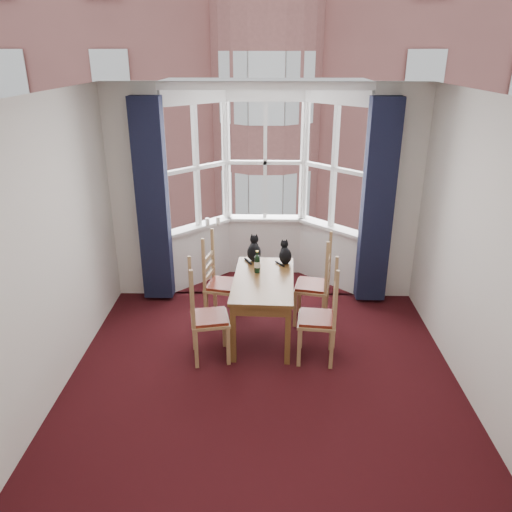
{
  "coord_description": "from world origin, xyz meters",
  "views": [
    {
      "loc": [
        0.02,
        -4.0,
        3.14
      ],
      "look_at": [
        -0.09,
        1.05,
        1.05
      ],
      "focal_mm": 35.0,
      "sensor_mm": 36.0,
      "label": 1
    }
  ],
  "objects_px": {
    "chair_right_near": "(325,320)",
    "candle_short": "(218,221)",
    "chair_left_far": "(216,285)",
    "candle_tall": "(207,222)",
    "wine_bottle": "(257,263)",
    "chair_left_near": "(201,320)",
    "dining_table": "(263,287)",
    "chair_right_far": "(319,287)",
    "cat_right": "(285,254)",
    "cat_left": "(254,251)"
  },
  "relations": [
    {
      "from": "dining_table",
      "to": "cat_right",
      "type": "xyz_separation_m",
      "value": [
        0.26,
        0.47,
        0.21
      ]
    },
    {
      "from": "cat_left",
      "to": "chair_right_near",
      "type": "bearing_deg",
      "value": -52.83
    },
    {
      "from": "chair_right_far",
      "to": "cat_right",
      "type": "xyz_separation_m",
      "value": [
        -0.42,
        0.16,
        0.37
      ]
    },
    {
      "from": "chair_left_far",
      "to": "cat_left",
      "type": "xyz_separation_m",
      "value": [
        0.46,
        0.2,
        0.38
      ]
    },
    {
      "from": "chair_right_near",
      "to": "wine_bottle",
      "type": "bearing_deg",
      "value": 137.75
    },
    {
      "from": "dining_table",
      "to": "candle_tall",
      "type": "height_order",
      "value": "candle_tall"
    },
    {
      "from": "chair_right_far",
      "to": "cat_left",
      "type": "distance_m",
      "value": 0.92
    },
    {
      "from": "chair_right_far",
      "to": "cat_right",
      "type": "distance_m",
      "value": 0.58
    },
    {
      "from": "cat_left",
      "to": "wine_bottle",
      "type": "xyz_separation_m",
      "value": [
        0.05,
        -0.36,
        -0.01
      ]
    },
    {
      "from": "chair_right_far",
      "to": "wine_bottle",
      "type": "xyz_separation_m",
      "value": [
        -0.75,
        -0.13,
        0.37
      ]
    },
    {
      "from": "chair_left_far",
      "to": "chair_right_far",
      "type": "height_order",
      "value": "same"
    },
    {
      "from": "cat_right",
      "to": "chair_left_near",
      "type": "bearing_deg",
      "value": -133.45
    },
    {
      "from": "wine_bottle",
      "to": "candle_short",
      "type": "distance_m",
      "value": 1.42
    },
    {
      "from": "chair_left_near",
      "to": "candle_short",
      "type": "distance_m",
      "value": 2.03
    },
    {
      "from": "chair_right_near",
      "to": "candle_tall",
      "type": "height_order",
      "value": "candle_tall"
    },
    {
      "from": "chair_left_near",
      "to": "chair_left_far",
      "type": "bearing_deg",
      "value": 84.69
    },
    {
      "from": "chair_right_near",
      "to": "cat_left",
      "type": "xyz_separation_m",
      "value": [
        -0.79,
        1.04,
        0.38
      ]
    },
    {
      "from": "candle_tall",
      "to": "wine_bottle",
      "type": "bearing_deg",
      "value": -60.26
    },
    {
      "from": "chair_left_far",
      "to": "candle_tall",
      "type": "relative_size",
      "value": 8.89
    },
    {
      "from": "chair_right_far",
      "to": "candle_short",
      "type": "height_order",
      "value": "candle_short"
    },
    {
      "from": "chair_left_far",
      "to": "chair_right_far",
      "type": "xyz_separation_m",
      "value": [
        1.26,
        -0.03,
        0.0
      ]
    },
    {
      "from": "dining_table",
      "to": "chair_right_far",
      "type": "height_order",
      "value": "chair_right_far"
    },
    {
      "from": "chair_right_far",
      "to": "candle_tall",
      "type": "relative_size",
      "value": 8.89
    },
    {
      "from": "chair_right_near",
      "to": "chair_left_near",
      "type": "bearing_deg",
      "value": -179.42
    },
    {
      "from": "chair_right_far",
      "to": "cat_right",
      "type": "height_order",
      "value": "cat_right"
    },
    {
      "from": "chair_right_far",
      "to": "chair_left_far",
      "type": "bearing_deg",
      "value": 178.48
    },
    {
      "from": "chair_left_far",
      "to": "wine_bottle",
      "type": "bearing_deg",
      "value": -17.7
    },
    {
      "from": "candle_short",
      "to": "chair_left_near",
      "type": "bearing_deg",
      "value": -90.24
    },
    {
      "from": "chair_left_near",
      "to": "candle_tall",
      "type": "xyz_separation_m",
      "value": [
        -0.14,
        1.95,
        0.45
      ]
    },
    {
      "from": "chair_left_near",
      "to": "cat_left",
      "type": "height_order",
      "value": "cat_left"
    },
    {
      "from": "chair_left_near",
      "to": "wine_bottle",
      "type": "relative_size",
      "value": 3.42
    },
    {
      "from": "cat_right",
      "to": "candle_tall",
      "type": "distance_m",
      "value": 1.44
    },
    {
      "from": "chair_right_far",
      "to": "cat_left",
      "type": "bearing_deg",
      "value": 163.56
    },
    {
      "from": "cat_right",
      "to": "chair_left_far",
      "type": "bearing_deg",
      "value": -171.73
    },
    {
      "from": "chair_left_far",
      "to": "dining_table",
      "type": "bearing_deg",
      "value": -30.7
    },
    {
      "from": "chair_right_far",
      "to": "dining_table",
      "type": "bearing_deg",
      "value": -155.4
    },
    {
      "from": "chair_left_far",
      "to": "wine_bottle",
      "type": "distance_m",
      "value": 0.65
    },
    {
      "from": "dining_table",
      "to": "wine_bottle",
      "type": "relative_size",
      "value": 4.83
    },
    {
      "from": "chair_right_near",
      "to": "chair_right_far",
      "type": "height_order",
      "value": "same"
    },
    {
      "from": "wine_bottle",
      "to": "candle_tall",
      "type": "distance_m",
      "value": 1.46
    },
    {
      "from": "cat_right",
      "to": "candle_tall",
      "type": "bearing_deg",
      "value": 137.19
    },
    {
      "from": "wine_bottle",
      "to": "chair_left_far",
      "type": "bearing_deg",
      "value": 162.3
    },
    {
      "from": "chair_left_near",
      "to": "cat_left",
      "type": "distance_m",
      "value": 1.24
    },
    {
      "from": "chair_right_near",
      "to": "chair_right_far",
      "type": "relative_size",
      "value": 1.0
    },
    {
      "from": "chair_left_far",
      "to": "candle_short",
      "type": "relative_size",
      "value": 8.27
    },
    {
      "from": "dining_table",
      "to": "chair_right_far",
      "type": "xyz_separation_m",
      "value": [
        0.68,
        0.31,
        -0.15
      ]
    },
    {
      "from": "chair_left_far",
      "to": "candle_short",
      "type": "xyz_separation_m",
      "value": [
        -0.07,
        1.13,
        0.45
      ]
    },
    {
      "from": "cat_left",
      "to": "cat_right",
      "type": "relative_size",
      "value": 1.12
    },
    {
      "from": "chair_left_far",
      "to": "candle_tall",
      "type": "bearing_deg",
      "value": 101.13
    },
    {
      "from": "chair_right_near",
      "to": "candle_short",
      "type": "bearing_deg",
      "value": 123.81
    }
  ]
}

